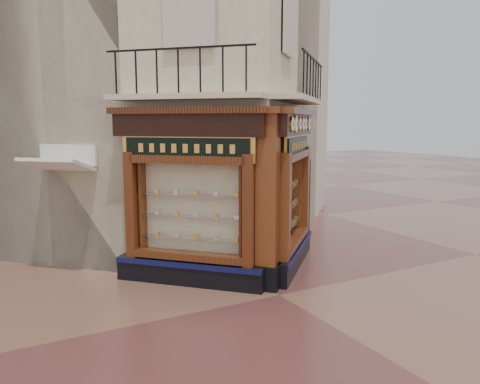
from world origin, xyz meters
TOP-DOWN VIEW (x-y plane):
  - ground at (0.00, 0.00)m, footprint 80.00×80.00m
  - main_building at (0.00, 6.16)m, footprint 11.31×11.31m
  - neighbour_left at (-2.47, 8.63)m, footprint 11.31×11.31m
  - neighbour_right at (2.47, 8.63)m, footprint 11.31×11.31m
  - shopfront_left at (-1.41, 1.57)m, footprint 2.86×2.86m
  - shopfront_right at (1.41, 1.57)m, footprint 2.86×2.86m
  - corner_pilaster at (0.00, 0.50)m, footprint 0.85×0.85m
  - balcony at (0.00, 1.49)m, footprint 5.94×2.97m
  - clock_a at (0.61, 0.50)m, footprint 0.27×0.27m
  - clock_b at (0.92, 0.82)m, footprint 0.31×0.31m
  - clock_c at (1.30, 1.20)m, footprint 0.27×0.27m
  - clock_d at (1.66, 1.55)m, footprint 0.28×0.28m
  - clock_e at (1.96, 1.86)m, footprint 0.26×0.26m
  - clock_f at (2.39, 2.28)m, footprint 0.29×0.29m
  - awning at (-3.87, 3.67)m, footprint 1.75×1.75m
  - signboard_left at (-1.46, 1.51)m, footprint 2.23×2.23m
  - signboard_right at (1.46, 1.51)m, footprint 2.01×2.01m

SIDE VIEW (x-z plane):
  - ground at x=0.00m, z-range 0.00..0.00m
  - awning at x=-3.87m, z-range -0.18..0.18m
  - corner_pilaster at x=0.00m, z-range -0.04..3.94m
  - shopfront_left at x=-1.41m, z-range -0.01..3.97m
  - shopfront_right at x=1.41m, z-range -0.01..3.97m
  - signboard_left at x=-1.46m, z-range 2.80..3.40m
  - signboard_right at x=1.46m, z-range 2.83..3.37m
  - clock_b at x=0.92m, z-range 3.42..3.82m
  - clock_d at x=1.66m, z-range 3.45..3.79m
  - clock_e at x=1.96m, z-range 3.46..3.78m
  - clock_f at x=2.39m, z-range 3.44..3.80m
  - clock_a at x=0.61m, z-range 3.45..3.79m
  - clock_c at x=1.30m, z-range 3.46..3.78m
  - balcony at x=0.00m, z-range 3.70..4.73m
  - neighbour_left at x=-2.47m, z-range 0.00..11.00m
  - neighbour_right at x=2.47m, z-range 0.00..11.00m
  - main_building at x=0.00m, z-range 0.00..12.00m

